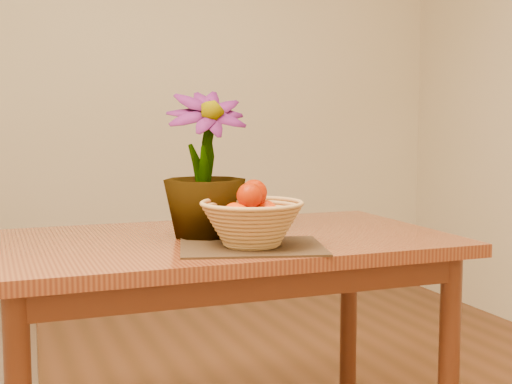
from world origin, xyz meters
name	(u,v)px	position (x,y,z in m)	size (l,w,h in m)	color
wall_back	(112,75)	(0.00, 2.25, 1.35)	(4.00, 0.02, 2.70)	beige
table	(222,265)	(0.00, 0.30, 0.66)	(1.40, 0.80, 0.75)	brown
placemat	(252,247)	(0.02, 0.09, 0.75)	(0.40, 0.30, 0.01)	#342313
wicker_basket	(252,225)	(0.02, 0.09, 0.82)	(0.29, 0.29, 0.12)	tan
orange_pile	(252,205)	(0.02, 0.09, 0.87)	(0.18, 0.17, 0.14)	#FF3504
potted_plant	(205,165)	(-0.05, 0.30, 0.97)	(0.25, 0.25, 0.45)	#1B4212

